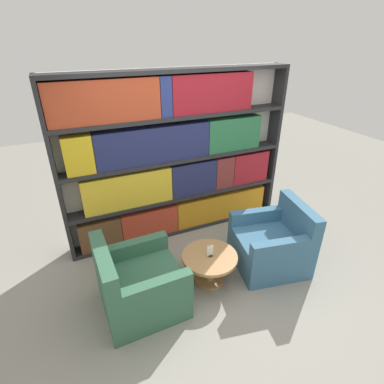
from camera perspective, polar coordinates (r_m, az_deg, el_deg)
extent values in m
plane|color=gray|center=(3.85, 5.89, -17.66)|extent=(14.00, 14.00, 0.00)
cube|color=silver|center=(4.36, -3.19, 6.95)|extent=(3.26, 0.05, 2.37)
cube|color=#262628|center=(4.00, -24.45, 2.42)|extent=(0.05, 0.30, 2.37)
cube|color=#262628|center=(5.02, 14.90, 8.92)|extent=(0.05, 0.30, 2.37)
cube|color=#262628|center=(4.79, -2.28, -6.61)|extent=(3.16, 0.30, 0.05)
cube|color=#262628|center=(4.50, -2.42, -0.64)|extent=(3.16, 0.30, 0.05)
cube|color=#262628|center=(4.25, -2.58, 6.41)|extent=(3.16, 0.30, 0.05)
cube|color=#262628|center=(4.07, -2.76, 14.20)|extent=(3.16, 0.30, 0.05)
cube|color=#262628|center=(3.97, -2.96, 22.18)|extent=(3.16, 0.30, 0.05)
cube|color=brown|center=(4.42, -17.05, -7.50)|extent=(0.57, 0.20, 0.44)
cube|color=#B63B25|center=(4.51, -8.12, -5.62)|extent=(0.83, 0.20, 0.44)
cube|color=orange|center=(4.90, 5.38, -2.51)|extent=(1.54, 0.20, 0.44)
cube|color=gold|center=(4.17, -12.12, 0.49)|extent=(1.21, 0.20, 0.49)
cube|color=#232750|center=(4.43, 0.08, 2.83)|extent=(0.70, 0.20, 0.49)
cube|color=maroon|center=(4.64, 5.84, 3.90)|extent=(0.30, 0.20, 0.49)
cube|color=maroon|center=(4.87, 10.66, 4.76)|extent=(0.62, 0.20, 0.49)
cube|color=gold|center=(3.88, -20.85, 6.64)|extent=(0.34, 0.20, 0.48)
cube|color=navy|center=(4.03, -7.30, 8.99)|extent=(1.54, 0.20, 0.48)
cube|color=#286A41|center=(4.50, 7.68, 10.98)|extent=(0.84, 0.20, 0.48)
cube|color=#B13F23|center=(3.76, -16.40, 16.27)|extent=(1.31, 0.20, 0.49)
cube|color=navy|center=(3.93, -5.34, 17.67)|extent=(0.15, 0.20, 0.49)
cube|color=maroon|center=(4.19, 3.70, 18.36)|extent=(1.16, 0.20, 0.49)
cube|color=#336047|center=(3.54, -9.36, -17.89)|extent=(0.88, 0.85, 0.45)
cube|color=#336047|center=(3.20, -16.29, -13.98)|extent=(0.16, 0.83, 0.42)
cube|color=#336047|center=(3.08, -6.50, -17.75)|extent=(0.72, 0.14, 0.19)
cube|color=#336047|center=(3.60, -10.35, -10.28)|extent=(0.72, 0.14, 0.19)
cube|color=#386684|center=(4.13, 14.40, -10.63)|extent=(1.00, 0.97, 0.45)
cube|color=#386684|center=(4.05, 19.66, -4.79)|extent=(0.29, 0.84, 0.42)
cube|color=#386684|center=(4.18, 11.93, -4.50)|extent=(0.73, 0.25, 0.19)
cube|color=#386684|center=(3.67, 16.45, -10.18)|extent=(0.73, 0.25, 0.19)
cylinder|color=#AD7F4C|center=(3.81, 3.33, -14.46)|extent=(0.12, 0.12, 0.35)
cylinder|color=#AD7F4C|center=(3.92, 3.26, -16.17)|extent=(0.37, 0.37, 0.03)
cylinder|color=#AD7F4C|center=(3.68, 3.41, -12.23)|extent=(0.67, 0.67, 0.04)
cube|color=black|center=(3.67, 3.42, -11.94)|extent=(0.05, 0.06, 0.01)
cube|color=silver|center=(3.62, 3.45, -11.10)|extent=(0.08, 0.01, 0.15)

